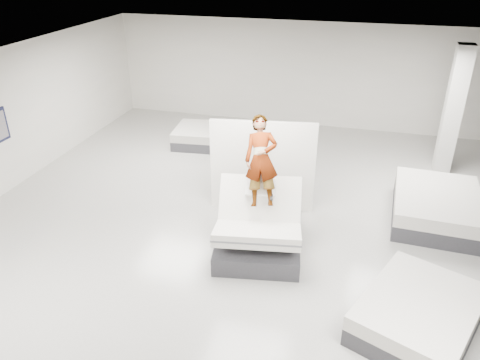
# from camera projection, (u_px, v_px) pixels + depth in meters

# --- Properties ---
(room) EXTENTS (14.00, 14.04, 3.20)m
(room) POSITION_uv_depth(u_px,v_px,m) (247.00, 170.00, 8.43)
(room) COLOR #B1AFA7
(room) RESTS_ON ground
(hero_bed) EXTENTS (1.87, 2.29, 1.39)m
(hero_bed) POSITION_uv_depth(u_px,v_px,m) (259.00, 229.00, 8.85)
(hero_bed) COLOR #35353A
(hero_bed) RESTS_ON floor
(person) EXTENTS (0.89, 1.76, 1.19)m
(person) POSITION_uv_depth(u_px,v_px,m) (261.00, 178.00, 8.74)
(person) COLOR slate
(person) RESTS_ON hero_bed
(remote) EXTENTS (0.07, 0.15, 0.08)m
(remote) POSITION_uv_depth(u_px,v_px,m) (272.00, 197.00, 8.51)
(remote) COLOR black
(remote) RESTS_ON person
(divider_panel) EXTENTS (2.22, 0.43, 2.02)m
(divider_panel) POSITION_uv_depth(u_px,v_px,m) (262.00, 166.00, 9.93)
(divider_panel) COLOR white
(divider_panel) RESTS_ON floor
(flat_bed_right_far) EXTENTS (1.80, 2.33, 0.62)m
(flat_bed_right_far) POSITION_uv_depth(u_px,v_px,m) (436.00, 207.00, 9.80)
(flat_bed_right_far) COLOR #35353A
(flat_bed_right_far) RESTS_ON floor
(flat_bed_right_near) EXTENTS (2.16, 2.43, 0.55)m
(flat_bed_right_near) POSITION_uv_depth(u_px,v_px,m) (418.00, 315.00, 7.02)
(flat_bed_right_near) COLOR #35353A
(flat_bed_right_near) RESTS_ON floor
(flat_bed_left_far) EXTENTS (1.97, 1.56, 0.51)m
(flat_bed_left_far) POSITION_uv_depth(u_px,v_px,m) (208.00, 137.00, 13.48)
(flat_bed_left_far) COLOR #35353A
(flat_bed_left_far) RESTS_ON floor
(column) EXTENTS (0.40, 0.40, 3.20)m
(column) POSITION_uv_depth(u_px,v_px,m) (453.00, 111.00, 11.36)
(column) COLOR beige
(column) RESTS_ON floor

